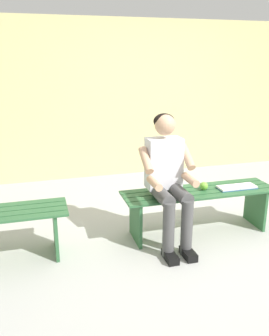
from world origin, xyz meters
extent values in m
cube|color=#B2B2AD|center=(1.06, 1.00, -0.02)|extent=(10.00, 7.00, 0.04)
cube|color=#D1C684|center=(0.50, -2.28, 1.17)|extent=(9.50, 0.24, 2.34)
cube|color=#2D6038|center=(0.00, -0.16, 0.46)|extent=(1.61, 0.11, 0.02)
cube|color=#2D6038|center=(0.00, -0.05, 0.46)|extent=(1.61, 0.11, 0.02)
cube|color=#2D6038|center=(0.00, 0.05, 0.46)|extent=(1.61, 0.11, 0.02)
cube|color=#2D6038|center=(0.00, 0.16, 0.46)|extent=(1.61, 0.11, 0.02)
cube|color=#2D6038|center=(-0.68, 0.01, 0.23)|extent=(0.03, 0.38, 0.45)
cube|color=#2D6038|center=(0.68, -0.01, 0.23)|extent=(0.03, 0.38, 0.45)
cube|color=#2D6038|center=(1.47, 0.01, 0.23)|extent=(0.03, 0.38, 0.45)
cube|color=silver|center=(0.39, -0.02, 0.79)|extent=(0.34, 0.20, 0.50)
sphere|color=tan|center=(0.39, -0.01, 1.17)|extent=(0.20, 0.20, 0.20)
ellipsoid|color=black|center=(0.39, -0.04, 1.20)|extent=(0.20, 0.19, 0.15)
cylinder|color=#4C4C4C|center=(0.30, 0.18, 0.54)|extent=(0.13, 0.40, 0.13)
cylinder|color=#4C4C4C|center=(0.48, 0.18, 0.54)|extent=(0.13, 0.40, 0.13)
cylinder|color=#4C4C4C|center=(0.30, 0.38, 0.27)|extent=(0.11, 0.11, 0.54)
cube|color=black|center=(0.30, 0.44, 0.04)|extent=(0.10, 0.22, 0.07)
cylinder|color=#4C4C4C|center=(0.48, 0.38, 0.27)|extent=(0.11, 0.11, 0.54)
cube|color=black|center=(0.48, 0.44, 0.04)|extent=(0.10, 0.22, 0.07)
cylinder|color=tan|center=(0.18, 0.06, 0.86)|extent=(0.08, 0.28, 0.23)
cylinder|color=tan|center=(0.22, 0.22, 0.68)|extent=(0.07, 0.26, 0.07)
cylinder|color=tan|center=(0.60, 0.06, 0.86)|extent=(0.08, 0.28, 0.23)
cylinder|color=tan|center=(0.57, 0.22, 0.68)|extent=(0.07, 0.26, 0.07)
sphere|color=#72B738|center=(-0.05, -0.01, 0.51)|extent=(0.08, 0.08, 0.08)
cube|color=white|center=(-0.51, 0.04, 0.48)|extent=(0.20, 0.15, 0.02)
cube|color=white|center=(-0.30, 0.04, 0.48)|extent=(0.20, 0.15, 0.02)
cube|color=#1E478C|center=(-0.41, 0.04, 0.47)|extent=(0.41, 0.16, 0.01)
camera|label=1|loc=(1.60, 3.12, 1.78)|focal=38.19mm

